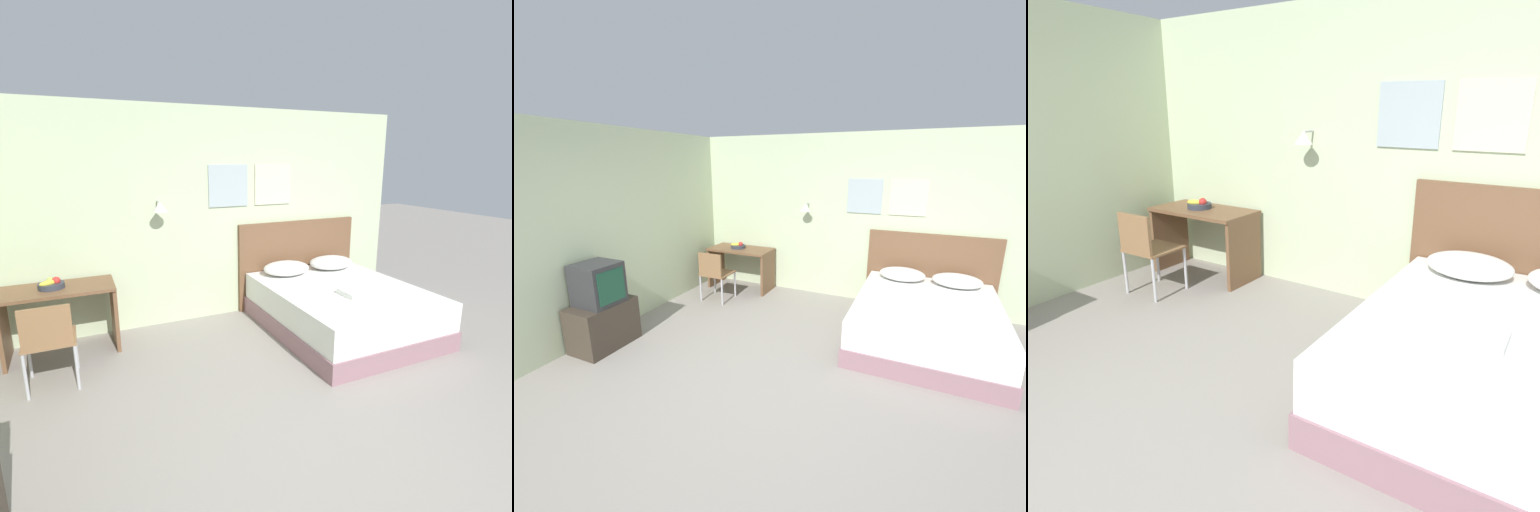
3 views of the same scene
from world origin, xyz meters
The scene contains 13 objects.
ground_plane centered at (0.00, 0.00, 0.00)m, with size 24.00×24.00×0.00m, color gray.
wall_back centered at (0.01, 3.02, 1.33)m, with size 5.71×0.31×2.65m.
wall_left centered at (-2.49, -0.01, 1.32)m, with size 0.06×5.99×2.65m.
bed centered at (1.37, 1.90, 0.27)m, with size 1.67×2.04×0.55m.
headboard centered at (1.37, 2.96, 0.60)m, with size 1.79×0.06×1.19m.
pillow_left centered at (1.02, 2.64, 0.63)m, with size 0.63×0.48×0.17m.
pillow_right centered at (1.73, 2.64, 0.63)m, with size 0.63×0.48×0.17m.
folded_towel_near_foot centered at (1.31, 1.60, 0.58)m, with size 0.27×0.29×0.06m.
desk centered at (-1.68, 2.66, 0.51)m, with size 1.11×0.56×0.73m.
desk_chair centered at (-1.77, 1.94, 0.50)m, with size 0.45×0.45×0.82m.
fruit_bowl centered at (-1.74, 2.67, 0.77)m, with size 0.26×0.26×0.12m.
tv_stand centered at (-2.20, 0.15, 0.28)m, with size 0.47×0.73×0.56m.
television centered at (-2.20, 0.15, 0.81)m, with size 0.46×0.45×0.50m.
Camera 2 is at (1.25, -2.47, 2.18)m, focal length 24.00 mm.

